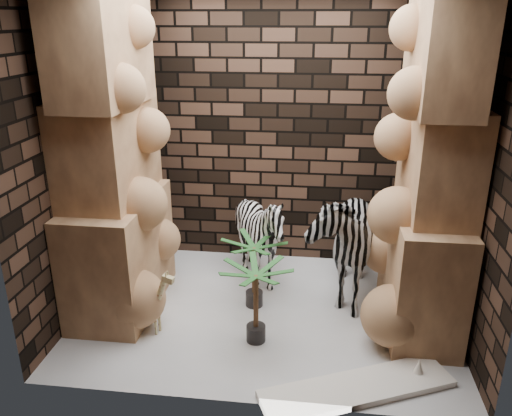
# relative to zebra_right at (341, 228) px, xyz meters

# --- Properties ---
(floor) EXTENTS (3.50, 3.50, 0.00)m
(floor) POSITION_rel_zebra_right_xyz_m (-0.71, -0.48, -0.71)
(floor) COLOR silver
(floor) RESTS_ON ground
(wall_back) EXTENTS (3.50, 0.00, 3.50)m
(wall_back) POSITION_rel_zebra_right_xyz_m (-0.71, 0.77, 0.79)
(wall_back) COLOR black
(wall_back) RESTS_ON ground
(wall_front) EXTENTS (3.50, 0.00, 3.50)m
(wall_front) POSITION_rel_zebra_right_xyz_m (-0.71, -1.73, 0.79)
(wall_front) COLOR black
(wall_front) RESTS_ON ground
(wall_left) EXTENTS (0.00, 3.00, 3.00)m
(wall_left) POSITION_rel_zebra_right_xyz_m (-2.46, -0.48, 0.79)
(wall_left) COLOR black
(wall_left) RESTS_ON ground
(wall_right) EXTENTS (0.00, 3.00, 3.00)m
(wall_right) POSITION_rel_zebra_right_xyz_m (1.04, -0.48, 0.79)
(wall_right) COLOR black
(wall_right) RESTS_ON ground
(rock_pillar_left) EXTENTS (0.68, 1.30, 3.00)m
(rock_pillar_left) POSITION_rel_zebra_right_xyz_m (-2.11, -0.48, 0.79)
(rock_pillar_left) COLOR tan
(rock_pillar_left) RESTS_ON floor
(rock_pillar_right) EXTENTS (0.58, 1.25, 3.00)m
(rock_pillar_right) POSITION_rel_zebra_right_xyz_m (0.71, -0.48, 0.79)
(rock_pillar_right) COLOR tan
(rock_pillar_right) RESTS_ON floor
(zebra_right) EXTENTS (0.70, 1.23, 1.43)m
(zebra_right) POSITION_rel_zebra_right_xyz_m (0.00, 0.00, 0.00)
(zebra_right) COLOR white
(zebra_right) RESTS_ON floor
(zebra_left) EXTENTS (1.14, 1.28, 0.98)m
(zebra_left) POSITION_rel_zebra_right_xyz_m (-0.82, 0.09, -0.23)
(zebra_left) COLOR white
(zebra_left) RESTS_ON floor
(giraffe_toy) EXTENTS (0.35, 0.19, 0.65)m
(giraffe_toy) POSITION_rel_zebra_right_xyz_m (-1.71, -0.92, -0.39)
(giraffe_toy) COLOR #D2C284
(giraffe_toy) RESTS_ON floor
(palm_front) EXTENTS (0.36, 0.36, 0.73)m
(palm_front) POSITION_rel_zebra_right_xyz_m (-0.82, -0.37, -0.35)
(palm_front) COLOR #194916
(palm_front) RESTS_ON floor
(palm_back) EXTENTS (0.36, 0.36, 0.74)m
(palm_back) POSITION_rel_zebra_right_xyz_m (-0.73, -0.95, -0.34)
(palm_back) COLOR #194916
(palm_back) RESTS_ON floor
(surfboard) EXTENTS (1.54, 0.96, 0.05)m
(surfboard) POSITION_rel_zebra_right_xyz_m (0.11, -1.51, -0.69)
(surfboard) COLOR white
(surfboard) RESTS_ON floor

